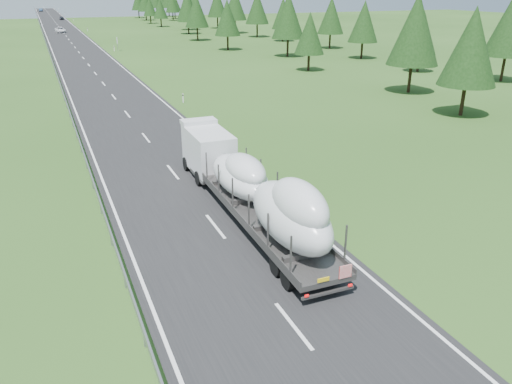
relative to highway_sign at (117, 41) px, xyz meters
name	(u,v)px	position (x,y,z in m)	size (l,w,h in m)	color
ground	(215,227)	(-7.20, -80.00, -1.81)	(400.00, 400.00, 0.00)	#264717
road_surface	(71,43)	(-7.20, 20.00, -1.80)	(10.00, 400.00, 0.02)	black
guardrail	(45,41)	(-12.50, 19.94, -1.21)	(0.10, 400.00, 0.76)	slate
marker_posts	(79,24)	(-0.70, 75.00, -1.27)	(0.13, 350.08, 1.00)	silver
highway_sign	(117,41)	(0.00, 0.00, 0.00)	(0.08, 0.90, 2.60)	slate
tree_line_right	(232,7)	(32.13, 22.47, 5.01)	(27.24, 289.08, 12.30)	black
boat_truck	(251,184)	(-5.14, -79.91, 0.27)	(2.74, 18.20, 4.17)	silver
distant_van	(60,30)	(-7.84, 48.64, -1.10)	(2.36, 5.12, 1.42)	white
distant_car_dark	(62,18)	(-4.24, 107.03, -1.16)	(1.52, 3.78, 1.29)	black
distant_car_blue	(41,10)	(-9.82, 181.43, -1.09)	(1.52, 4.36, 1.44)	navy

